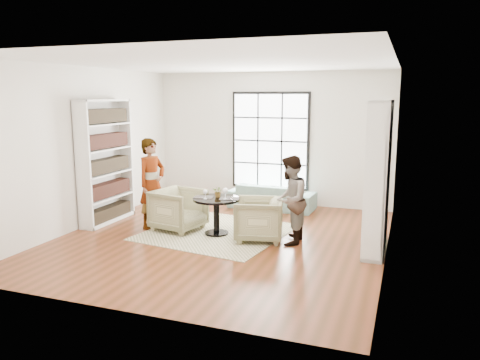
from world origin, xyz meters
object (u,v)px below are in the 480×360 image
at_px(pedestal_table, 216,208).
at_px(armchair_right, 258,219).
at_px(armchair_left, 179,210).
at_px(person_left, 152,183).
at_px(sofa, 272,196).
at_px(wine_glass_left, 205,192).
at_px(wine_glass_right, 225,191).
at_px(flower_centerpiece, 218,192).
at_px(person_right, 290,200).

height_order(pedestal_table, armchair_right, armchair_right).
distance_m(armchair_left, person_left, 0.72).
xyz_separation_m(sofa, wine_glass_left, (-0.54, -2.39, 0.52)).
distance_m(sofa, wine_glass_right, 2.38).
bearing_deg(pedestal_table, person_left, 178.50).
bearing_deg(person_left, wine_glass_left, -82.19).
xyz_separation_m(wine_glass_left, flower_centerpiece, (0.16, 0.21, -0.02)).
height_order(person_right, wine_glass_left, person_right).
xyz_separation_m(sofa, person_left, (-1.71, -2.22, 0.57)).
bearing_deg(armchair_left, person_left, 101.08).
xyz_separation_m(sofa, flower_centerpiece, (-0.38, -2.18, 0.50)).
distance_m(person_right, wine_glass_right, 1.16).
height_order(pedestal_table, wine_glass_right, wine_glass_right).
distance_m(armchair_left, wine_glass_right, 1.06).
xyz_separation_m(pedestal_table, armchair_left, (-0.77, 0.03, -0.10)).
relative_size(sofa, flower_centerpiece, 9.40).
distance_m(armchair_left, person_right, 2.16).
relative_size(pedestal_table, wine_glass_right, 3.99).
xyz_separation_m(wine_glass_right, flower_centerpiece, (-0.19, 0.13, -0.05)).
height_order(sofa, person_left, person_left).
bearing_deg(flower_centerpiece, person_right, -5.37).
bearing_deg(armchair_left, sofa, -16.44).
relative_size(armchair_left, person_right, 0.57).
relative_size(pedestal_table, armchair_left, 0.99).
distance_m(pedestal_table, wine_glass_left, 0.37).
bearing_deg(flower_centerpiece, armchair_right, -9.02).
bearing_deg(person_right, wine_glass_left, -89.98).
distance_m(person_left, person_right, 2.68).
relative_size(sofa, person_left, 1.11).
relative_size(armchair_right, person_right, 0.54).
distance_m(person_right, flower_centerpiece, 1.36).
distance_m(armchair_right, wine_glass_right, 0.76).
bearing_deg(armchair_left, wine_glass_left, -94.10).
bearing_deg(wine_glass_left, wine_glass_right, 12.36).
xyz_separation_m(sofa, armchair_left, (-1.16, -2.22, 0.11)).
xyz_separation_m(armchair_left, armchair_right, (1.58, -0.09, -0.02)).
bearing_deg(person_right, person_left, -94.84).
height_order(pedestal_table, person_left, person_left).
relative_size(sofa, wine_glass_right, 8.95).
relative_size(pedestal_table, flower_centerpiece, 4.19).
xyz_separation_m(person_right, wine_glass_right, (-1.16, -0.00, 0.08)).
xyz_separation_m(armchair_right, person_right, (0.55, -0.00, 0.38)).
height_order(person_left, person_right, person_left).
xyz_separation_m(pedestal_table, wine_glass_left, (-0.16, -0.13, 0.30)).
distance_m(sofa, armchair_right, 2.35).
bearing_deg(wine_glass_right, person_left, 176.59).
height_order(sofa, flower_centerpiece, flower_centerpiece).
distance_m(sofa, armchair_left, 2.50).
relative_size(pedestal_table, armchair_right, 1.04).
distance_m(armchair_right, wine_glass_left, 1.06).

